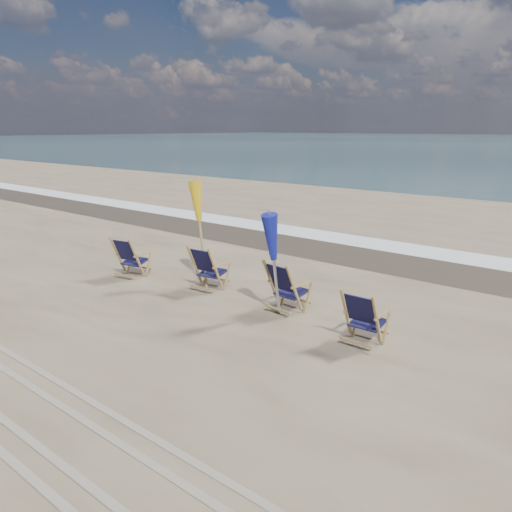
# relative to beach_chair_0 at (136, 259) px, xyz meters

# --- Properties ---
(surf_foam) EXTENTS (200.00, 1.40, 0.01)m
(surf_foam) POSITION_rel_beach_chair_0_xyz_m (2.93, 6.82, -0.50)
(surf_foam) COLOR silver
(surf_foam) RESTS_ON ground
(wet_sand_strip) EXTENTS (200.00, 2.60, 0.00)m
(wet_sand_strip) POSITION_rel_beach_chair_0_xyz_m (2.93, 5.32, -0.50)
(wet_sand_strip) COLOR #42362A
(wet_sand_strip) RESTS_ON ground
(tire_tracks) EXTENTS (80.00, 1.30, 0.01)m
(tire_tracks) POSITION_rel_beach_chair_0_xyz_m (2.93, -4.28, -0.49)
(tire_tracks) COLOR gray
(tire_tracks) RESTS_ON ground
(beach_chair_0) EXTENTS (0.77, 0.83, 1.00)m
(beach_chair_0) POSITION_rel_beach_chair_0_xyz_m (0.00, 0.00, 0.00)
(beach_chair_0) COLOR #121134
(beach_chair_0) RESTS_ON ground
(beach_chair_1) EXTENTS (0.71, 0.79, 1.01)m
(beach_chair_1) POSITION_rel_beach_chair_0_xyz_m (2.06, 0.44, 0.01)
(beach_chair_1) COLOR #121134
(beach_chair_1) RESTS_ON ground
(beach_chair_2) EXTENTS (0.73, 0.80, 1.03)m
(beach_chair_2) POSITION_rel_beach_chair_0_xyz_m (4.11, 0.37, 0.02)
(beach_chair_2) COLOR #121134
(beach_chair_2) RESTS_ON ground
(beach_chair_3) EXTENTS (0.62, 0.69, 0.95)m
(beach_chair_3) POSITION_rel_beach_chair_0_xyz_m (5.92, 0.01, -0.02)
(beach_chair_3) COLOR #121134
(beach_chair_3) RESTS_ON ground
(umbrella_yellow) EXTENTS (0.30, 0.30, 2.30)m
(umbrella_yellow) POSITION_rel_beach_chair_0_xyz_m (1.46, 0.64, 1.26)
(umbrella_yellow) COLOR olive
(umbrella_yellow) RESTS_ON ground
(umbrella_blue) EXTENTS (0.30, 0.30, 1.95)m
(umbrella_blue) POSITION_rel_beach_chair_0_xyz_m (3.81, 0.18, 0.94)
(umbrella_blue) COLOR #A5A5AD
(umbrella_blue) RESTS_ON ground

